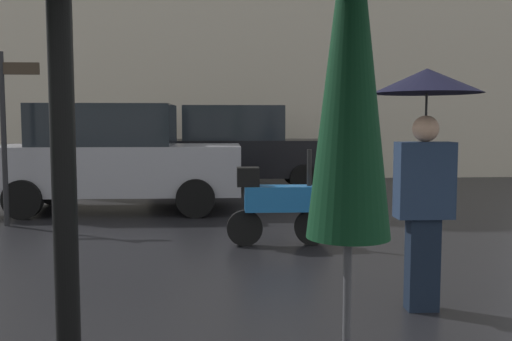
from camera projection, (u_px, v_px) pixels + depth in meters
folded_patio_umbrella_near at (350, 70)px, 2.34m from camera, size 0.39×0.39×2.65m
pedestrian_with_umbrella at (426, 129)px, 4.62m from camera, size 0.90×0.90×2.02m
parked_scooter at (275, 203)px, 7.20m from camera, size 1.33×0.32×1.23m
parked_car_left at (115, 157)px, 10.03m from camera, size 4.33×1.86×1.90m
parked_car_right at (240, 148)px, 13.30m from camera, size 4.18×1.83×1.96m
street_signpost at (4, 120)px, 8.47m from camera, size 1.08×0.08×2.63m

